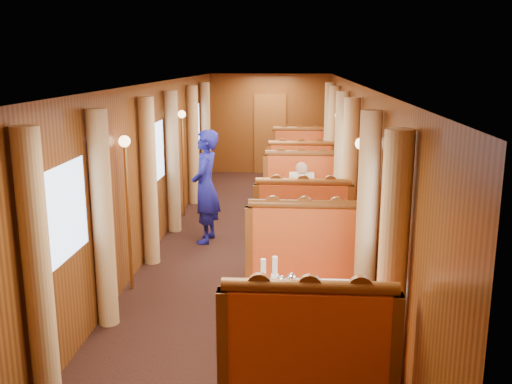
# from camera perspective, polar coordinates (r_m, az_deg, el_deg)

# --- Properties ---
(floor) EXTENTS (3.00, 12.00, 0.01)m
(floor) POSITION_cam_1_polar(r_m,az_deg,el_deg) (8.87, -0.36, -5.52)
(floor) COLOR black
(floor) RESTS_ON ground
(ceiling) EXTENTS (3.00, 12.00, 0.01)m
(ceiling) POSITION_cam_1_polar(r_m,az_deg,el_deg) (8.42, -0.38, 10.84)
(ceiling) COLOR silver
(ceiling) RESTS_ON wall_left
(wall_far) EXTENTS (3.00, 0.01, 2.50)m
(wall_far) POSITION_cam_1_polar(r_m,az_deg,el_deg) (14.49, 1.42, 6.81)
(wall_far) COLOR brown
(wall_far) RESTS_ON floor
(wall_left) EXTENTS (0.01, 12.00, 2.50)m
(wall_left) POSITION_cam_1_polar(r_m,az_deg,el_deg) (8.80, -10.17, 2.53)
(wall_left) COLOR brown
(wall_left) RESTS_ON floor
(wall_right) EXTENTS (0.01, 12.00, 2.50)m
(wall_right) POSITION_cam_1_polar(r_m,az_deg,el_deg) (8.58, 9.68, 2.28)
(wall_right) COLOR brown
(wall_right) RESTS_ON floor
(doorway_far) EXTENTS (0.80, 0.04, 2.00)m
(doorway_far) POSITION_cam_1_polar(r_m,az_deg,el_deg) (14.49, 1.41, 5.81)
(doorway_far) COLOR brown
(doorway_far) RESTS_ON floor
(table_near) EXTENTS (1.05, 0.72, 0.75)m
(table_near) POSITION_cam_1_polar(r_m,az_deg,el_deg) (5.47, 4.89, -13.63)
(table_near) COLOR white
(table_near) RESTS_ON floor
(banquette_near_aft) EXTENTS (1.30, 0.55, 1.34)m
(banquette_near_aft) POSITION_cam_1_polar(r_m,az_deg,el_deg) (6.37, 4.76, -9.14)
(banquette_near_aft) COLOR red
(banquette_near_aft) RESTS_ON floor
(table_mid) EXTENTS (1.05, 0.72, 0.75)m
(table_mid) POSITION_cam_1_polar(r_m,az_deg,el_deg) (8.74, 4.56, -3.27)
(table_mid) COLOR white
(table_mid) RESTS_ON floor
(banquette_mid_fwd) EXTENTS (1.30, 0.55, 1.34)m
(banquette_mid_fwd) POSITION_cam_1_polar(r_m,az_deg,el_deg) (7.75, 4.63, -5.03)
(banquette_mid_fwd) COLOR red
(banquette_mid_fwd) RESTS_ON floor
(banquette_mid_aft) EXTENTS (1.30, 0.55, 1.34)m
(banquette_mid_aft) POSITION_cam_1_polar(r_m,az_deg,el_deg) (9.70, 4.51, -1.32)
(banquette_mid_aft) COLOR red
(banquette_mid_aft) RESTS_ON floor
(table_far) EXTENTS (1.05, 0.72, 0.75)m
(table_far) POSITION_cam_1_polar(r_m,az_deg,el_deg) (12.14, 4.41, 1.37)
(table_far) COLOR white
(table_far) RESTS_ON floor
(banquette_far_fwd) EXTENTS (1.30, 0.55, 1.34)m
(banquette_far_fwd) POSITION_cam_1_polar(r_m,az_deg,el_deg) (11.13, 4.45, 0.56)
(banquette_far_fwd) COLOR red
(banquette_far_fwd) RESTS_ON floor
(banquette_far_aft) EXTENTS (1.30, 0.55, 1.34)m
(banquette_far_aft) POSITION_cam_1_polar(r_m,az_deg,el_deg) (13.12, 4.39, 2.47)
(banquette_far_aft) COLOR red
(banquette_far_aft) RESTS_ON floor
(tea_tray) EXTENTS (0.39, 0.33, 0.01)m
(tea_tray) POSITION_cam_1_polar(r_m,az_deg,el_deg) (5.23, 3.66, -10.26)
(tea_tray) COLOR silver
(tea_tray) RESTS_ON table_near
(teapot_left) EXTENTS (0.20, 0.15, 0.15)m
(teapot_left) POSITION_cam_1_polar(r_m,az_deg,el_deg) (5.18, 2.60, -9.70)
(teapot_left) COLOR silver
(teapot_left) RESTS_ON tea_tray
(teapot_right) EXTENTS (0.16, 0.13, 0.12)m
(teapot_right) POSITION_cam_1_polar(r_m,az_deg,el_deg) (5.17, 4.82, -9.95)
(teapot_right) COLOR silver
(teapot_right) RESTS_ON tea_tray
(teapot_back) EXTENTS (0.19, 0.17, 0.13)m
(teapot_back) POSITION_cam_1_polar(r_m,az_deg,el_deg) (5.33, 3.57, -9.17)
(teapot_back) COLOR silver
(teapot_back) RESTS_ON tea_tray
(fruit_plate) EXTENTS (0.20, 0.20, 0.05)m
(fruit_plate) POSITION_cam_1_polar(r_m,az_deg,el_deg) (5.20, 8.28, -10.37)
(fruit_plate) COLOR white
(fruit_plate) RESTS_ON table_near
(cup_inboard) EXTENTS (0.08, 0.08, 0.26)m
(cup_inboard) POSITION_cam_1_polar(r_m,az_deg,el_deg) (5.41, 0.73, -8.30)
(cup_inboard) COLOR white
(cup_inboard) RESTS_ON table_near
(cup_outboard) EXTENTS (0.08, 0.08, 0.26)m
(cup_outboard) POSITION_cam_1_polar(r_m,az_deg,el_deg) (5.47, 1.90, -8.04)
(cup_outboard) COLOR white
(cup_outboard) RESTS_ON table_near
(rose_vase_mid) EXTENTS (0.06, 0.06, 0.36)m
(rose_vase_mid) POSITION_cam_1_polar(r_m,az_deg,el_deg) (8.63, 4.36, 0.31)
(rose_vase_mid) COLOR silver
(rose_vase_mid) RESTS_ON table_mid
(rose_vase_far) EXTENTS (0.06, 0.06, 0.36)m
(rose_vase_far) POSITION_cam_1_polar(r_m,az_deg,el_deg) (12.04, 4.32, 3.95)
(rose_vase_far) COLOR silver
(rose_vase_far) RESTS_ON table_far
(window_left_near) EXTENTS (0.01, 1.20, 0.90)m
(window_left_near) POSITION_cam_1_polar(r_m,az_deg,el_deg) (5.50, -18.86, -2.15)
(window_left_near) COLOR #94ADD0
(window_left_near) RESTS_ON wall_left
(curtain_left_near_a) EXTENTS (0.22, 0.22, 2.35)m
(curtain_left_near_a) POSITION_cam_1_polar(r_m,az_deg,el_deg) (4.86, -20.99, -7.70)
(curtain_left_near_a) COLOR tan
(curtain_left_near_a) RESTS_ON floor
(curtain_left_near_b) EXTENTS (0.22, 0.22, 2.35)m
(curtain_left_near_b) POSITION_cam_1_polar(r_m,az_deg,el_deg) (6.24, -15.06, -2.76)
(curtain_left_near_b) COLOR tan
(curtain_left_near_b) RESTS_ON floor
(window_right_near) EXTENTS (0.01, 1.20, 0.90)m
(window_right_near) POSITION_cam_1_polar(r_m,az_deg,el_deg) (5.15, 13.34, -2.81)
(window_right_near) COLOR #94ADD0
(window_right_near) RESTS_ON wall_right
(curtain_right_near_a) EXTENTS (0.22, 0.22, 2.35)m
(curtain_right_near_a) POSITION_cam_1_polar(r_m,az_deg,el_deg) (4.49, 13.40, -8.90)
(curtain_right_near_a) COLOR tan
(curtain_right_near_a) RESTS_ON floor
(curtain_right_near_b) EXTENTS (0.22, 0.22, 2.35)m
(curtain_right_near_b) POSITION_cam_1_polar(r_m,az_deg,el_deg) (5.95, 11.02, -3.30)
(curtain_right_near_b) COLOR tan
(curtain_right_near_b) RESTS_ON floor
(window_left_mid) EXTENTS (0.01, 1.20, 0.90)m
(window_left_mid) POSITION_cam_1_polar(r_m,az_deg,el_deg) (8.76, -10.13, 3.82)
(window_left_mid) COLOR #94ADD0
(window_left_mid) RESTS_ON wall_left
(curtain_left_mid_a) EXTENTS (0.22, 0.22, 2.35)m
(curtain_left_mid_a) POSITION_cam_1_polar(r_m,az_deg,el_deg) (8.04, -10.65, 0.98)
(curtain_left_mid_a) COLOR tan
(curtain_left_mid_a) RESTS_ON floor
(curtain_left_mid_b) EXTENTS (0.22, 0.22, 2.35)m
(curtain_left_mid_b) POSITION_cam_1_polar(r_m,az_deg,el_deg) (9.53, -8.33, 2.94)
(curtain_left_mid_b) COLOR tan
(curtain_left_mid_b) RESTS_ON floor
(window_right_mid) EXTENTS (0.01, 1.20, 0.90)m
(window_right_mid) POSITION_cam_1_polar(r_m,az_deg,el_deg) (8.54, 9.63, 3.60)
(window_right_mid) COLOR #94ADD0
(window_right_mid) RESTS_ON wall_right
(curtain_right_mid_a) EXTENTS (0.22, 0.22, 2.35)m
(curtain_right_mid_a) POSITION_cam_1_polar(r_m,az_deg,el_deg) (7.82, 9.33, 0.69)
(curtain_right_mid_a) COLOR tan
(curtain_right_mid_a) RESTS_ON floor
(curtain_right_mid_b) EXTENTS (0.22, 0.22, 2.35)m
(curtain_right_mid_b) POSITION_cam_1_polar(r_m,az_deg,el_deg) (9.34, 8.47, 2.74)
(curtain_right_mid_b) COLOR tan
(curtain_right_mid_b) RESTS_ON floor
(window_left_far) EXTENTS (0.01, 1.20, 0.90)m
(window_left_far) POSITION_cam_1_polar(r_m,az_deg,el_deg) (12.15, -6.16, 6.48)
(window_left_far) COLOR #94ADD0
(window_left_far) RESTS_ON wall_left
(curtain_left_far_a) EXTENTS (0.22, 0.22, 2.35)m
(curtain_left_far_a) POSITION_cam_1_polar(r_m,az_deg,el_deg) (11.41, -6.29, 4.66)
(curtain_left_far_a) COLOR tan
(curtain_left_far_a) RESTS_ON floor
(curtain_left_far_b) EXTENTS (0.22, 0.22, 2.35)m
(curtain_left_far_b) POSITION_cam_1_polar(r_m,az_deg,el_deg) (12.93, -5.07, 5.67)
(curtain_left_far_b) COLOR tan
(curtain_left_far_b) RESTS_ON floor
(window_right_far) EXTENTS (0.01, 1.20, 0.90)m
(window_right_far) POSITION_cam_1_polar(r_m,az_deg,el_deg) (12.00, 8.04, 6.34)
(window_right_far) COLOR #94ADD0
(window_right_far) RESTS_ON wall_right
(curtain_right_far_a) EXTENTS (0.22, 0.22, 2.35)m
(curtain_right_far_a) POSITION_cam_1_polar(r_m,az_deg,el_deg) (11.25, 7.73, 4.50)
(curtain_right_far_a) COLOR tan
(curtain_right_far_a) RESTS_ON floor
(curtain_right_far_b) EXTENTS (0.22, 0.22, 2.35)m
(curtain_right_far_b) POSITION_cam_1_polar(r_m,az_deg,el_deg) (12.79, 7.29, 5.54)
(curtain_right_far_b) COLOR tan
(curtain_right_far_b) RESTS_ON floor
(sconce_left_fore) EXTENTS (0.14, 0.14, 1.95)m
(sconce_left_fore) POSITION_cam_1_polar(r_m,az_deg,el_deg) (7.09, -12.82, 0.99)
(sconce_left_fore) COLOR #BF8C3F
(sconce_left_fore) RESTS_ON floor
(sconce_right_fore) EXTENTS (0.14, 0.14, 1.95)m
(sconce_right_fore) POSITION_cam_1_polar(r_m,az_deg,el_deg) (6.83, 10.30, 0.67)
(sconce_right_fore) COLOR #BF8C3F
(sconce_right_fore) RESTS_ON floor
(sconce_left_aft) EXTENTS (0.14, 0.14, 1.95)m
(sconce_left_aft) POSITION_cam_1_polar(r_m,az_deg,el_deg) (10.44, -7.36, 5.01)
(sconce_left_aft) COLOR #BF8C3F
(sconce_left_aft) RESTS_ON floor
(sconce_right_aft) EXTENTS (0.14, 0.14, 1.95)m
(sconce_right_aft) POSITION_cam_1_polar(r_m,az_deg,el_deg) (10.27, 8.22, 4.85)
(sconce_right_aft) COLOR #BF8C3F
(sconce_right_aft) RESTS_ON floor
(steward) EXTENTS (0.47, 0.68, 1.78)m
(steward) POSITION_cam_1_polar(r_m,az_deg,el_deg) (8.95, -5.07, 0.52)
(steward) COLOR navy
(steward) RESTS_ON floor
(passenger) EXTENTS (0.40, 0.44, 0.76)m
(passenger) POSITION_cam_1_polar(r_m,az_deg,el_deg) (9.35, 4.56, 0.14)
(passenger) COLOR beige
(passenger) RESTS_ON banquette_mid_aft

